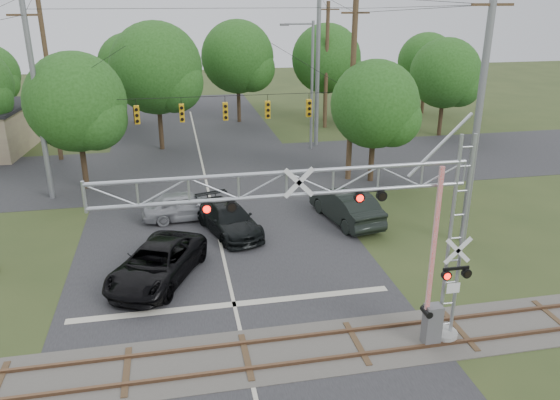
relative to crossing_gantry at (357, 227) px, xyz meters
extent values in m
plane|color=#303E1C|center=(-3.63, -1.64, -4.77)|extent=(160.00, 160.00, 0.00)
cube|color=#272729|center=(-3.63, 8.36, -4.76)|extent=(14.00, 90.00, 0.02)
cube|color=#272729|center=(-3.63, 22.36, -4.76)|extent=(90.00, 12.00, 0.02)
cube|color=#4C4842|center=(-3.63, 0.36, -4.75)|extent=(90.00, 3.20, 0.05)
cube|color=brown|center=(-3.63, -0.36, -4.68)|extent=(90.00, 0.12, 0.14)
cube|color=brown|center=(-3.63, 1.08, -4.68)|extent=(90.00, 0.12, 0.14)
cylinder|color=gray|center=(3.58, 0.06, -4.61)|extent=(0.95, 0.95, 0.32)
cube|color=silver|center=(3.52, -0.26, -2.49)|extent=(0.48, 0.03, 0.37)
cube|color=#5F5F61|center=(2.94, -0.15, -3.98)|extent=(0.58, 0.48, 1.59)
cube|color=red|center=(2.68, -0.15, -0.75)|extent=(0.15, 0.10, 5.30)
cylinder|color=gray|center=(-13.13, 18.36, 0.98)|extent=(0.32, 0.32, 11.50)
cylinder|color=#412E1E|center=(5.87, 18.36, 0.98)|extent=(0.36, 0.36, 11.50)
cylinder|color=black|center=(-3.63, 18.36, 1.14)|extent=(19.00, 0.03, 0.03)
cube|color=gold|center=(-10.29, 18.36, 0.19)|extent=(0.30, 0.30, 1.10)
cube|color=gold|center=(-7.63, 18.36, 0.19)|extent=(0.30, 0.30, 1.10)
cube|color=gold|center=(-4.96, 18.36, 0.19)|extent=(0.30, 0.30, 1.10)
cube|color=gold|center=(-2.29, 18.36, 0.19)|extent=(0.30, 0.30, 1.10)
cube|color=gold|center=(0.37, 18.36, 0.19)|extent=(0.30, 0.30, 1.10)
cube|color=gold|center=(3.04, 18.36, 0.19)|extent=(0.30, 0.30, 1.10)
imported|color=black|center=(-6.65, 6.56, -3.96)|extent=(4.94, 6.47, 1.63)
imported|color=black|center=(-3.02, 11.07, -4.01)|extent=(3.59, 5.66, 1.53)
imported|color=gray|center=(-5.19, 13.39, -3.97)|extent=(4.81, 2.15, 1.60)
imported|color=black|center=(3.45, 11.33, -3.87)|extent=(2.90, 5.75, 1.81)
cylinder|color=gray|center=(5.31, 26.36, 0.19)|extent=(0.22, 0.22, 9.92)
cylinder|color=gray|center=(4.21, 26.36, 4.93)|extent=(2.20, 0.13, 0.13)
cube|color=#5F5F61|center=(3.11, 26.36, 4.87)|extent=(0.66, 0.28, 0.17)
cylinder|color=#412E1E|center=(-14.05, 27.14, 1.60)|extent=(0.34, 0.34, 12.75)
cylinder|color=gray|center=(6.01, 27.37, 1.47)|extent=(0.34, 0.34, 12.49)
cylinder|color=gray|center=(8.49, 7.68, 1.24)|extent=(0.34, 0.34, 12.03)
cube|color=#412E1E|center=(8.49, 7.68, 6.56)|extent=(2.00, 0.12, 0.12)
cylinder|color=#412E1E|center=(8.52, 33.53, 0.85)|extent=(0.34, 0.34, 11.23)
cube|color=#412E1E|center=(8.52, 33.53, 5.76)|extent=(2.00, 0.12, 0.12)
cylinder|color=#382919|center=(-11.29, 19.93, -2.79)|extent=(0.36, 0.36, 3.96)
sphere|color=#1F4814|center=(-11.29, 19.93, 0.81)|extent=(6.12, 6.12, 6.12)
cylinder|color=#382919|center=(-9.05, 38.76, -2.82)|extent=(0.36, 0.36, 3.91)
sphere|color=#1F4814|center=(-9.05, 38.76, 0.74)|extent=(6.05, 6.05, 6.05)
cylinder|color=#382919|center=(-6.52, 28.64, -2.48)|extent=(0.36, 0.36, 4.58)
sphere|color=#1F4814|center=(-6.52, 28.64, 1.68)|extent=(7.07, 7.07, 7.07)
cylinder|color=#382919|center=(0.90, 37.50, -2.56)|extent=(0.36, 0.36, 4.43)
sphere|color=#1F4814|center=(0.90, 37.50, 1.47)|extent=(6.85, 6.85, 6.85)
cylinder|color=#382919|center=(7.23, 17.69, -2.94)|extent=(0.36, 0.36, 3.67)
sphere|color=#1F4814|center=(7.23, 17.69, 0.40)|extent=(5.67, 5.67, 5.67)
cylinder|color=#382919|center=(9.30, 36.41, -2.64)|extent=(0.36, 0.36, 4.27)
sphere|color=#1F4814|center=(9.30, 36.41, 1.24)|extent=(6.59, 6.59, 6.59)
cylinder|color=#382919|center=(17.67, 28.60, -2.84)|extent=(0.36, 0.36, 3.86)
sphere|color=#1F4814|center=(17.67, 28.60, 0.67)|extent=(5.97, 5.97, 5.97)
cylinder|color=#382919|center=(20.37, 37.87, -2.88)|extent=(0.36, 0.36, 3.78)
sphere|color=#1F4814|center=(20.37, 37.87, 0.55)|extent=(5.84, 5.84, 5.84)
camera|label=1|loc=(-5.56, -15.24, 6.96)|focal=35.00mm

